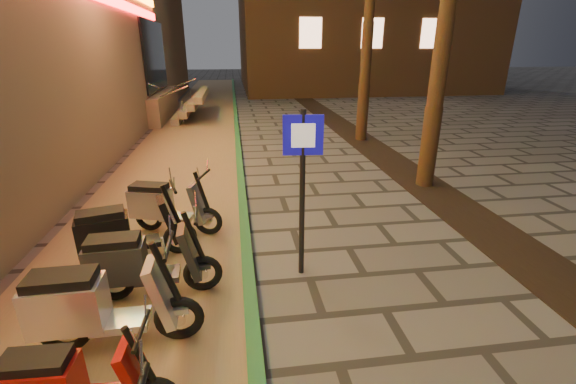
{
  "coord_description": "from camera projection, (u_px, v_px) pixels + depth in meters",
  "views": [
    {
      "loc": [
        -1.0,
        -1.42,
        3.22
      ],
      "look_at": [
        -0.26,
        3.84,
        1.2
      ],
      "focal_mm": 24.0,
      "sensor_mm": 36.0,
      "label": 1
    }
  ],
  "objects": [
    {
      "name": "planting_strip",
      "position": [
        471.0,
        218.0,
        7.69
      ],
      "size": [
        1.2,
        40.0,
        0.02
      ],
      "primitive_type": "cube",
      "color": "black",
      "rests_on": "ground"
    },
    {
      "name": "scooter_10",
      "position": [
        165.0,
        206.0,
        6.96
      ],
      "size": [
        1.68,
        0.87,
        1.19
      ],
      "rotation": [
        0.0,
        0.0,
        -0.28
      ],
      "color": "black",
      "rests_on": "ground"
    },
    {
      "name": "parking_strip",
      "position": [
        182.0,
        161.0,
        11.51
      ],
      "size": [
        3.4,
        60.0,
        0.01
      ],
      "primitive_type": "cube",
      "color": "#8C7251",
      "rests_on": "ground"
    },
    {
      "name": "green_curb",
      "position": [
        239.0,
        157.0,
        11.71
      ],
      "size": [
        0.18,
        60.0,
        0.1
      ],
      "primitive_type": "cube",
      "color": "#276A35",
      "rests_on": "ground"
    },
    {
      "name": "scooter_7",
      "position": [
        95.0,
        306.0,
        4.2
      ],
      "size": [
        1.82,
        0.64,
        1.29
      ],
      "rotation": [
        0.0,
        0.0,
        0.02
      ],
      "color": "black",
      "rests_on": "ground"
    },
    {
      "name": "scooter_8",
      "position": [
        138.0,
        263.0,
        5.09
      ],
      "size": [
        1.73,
        0.61,
        1.22
      ],
      "rotation": [
        0.0,
        0.0,
        0.06
      ],
      "color": "black",
      "rests_on": "ground"
    },
    {
      "name": "pedestrian_sign",
      "position": [
        303.0,
        173.0,
        5.28
      ],
      "size": [
        0.54,
        0.11,
        2.46
      ],
      "rotation": [
        0.0,
        0.0,
        -0.09
      ],
      "color": "black",
      "rests_on": "ground"
    },
    {
      "name": "scooter_9",
      "position": [
        123.0,
        233.0,
        5.9
      ],
      "size": [
        1.75,
        0.87,
        1.23
      ],
      "rotation": [
        0.0,
        0.0,
        0.27
      ],
      "color": "black",
      "rests_on": "ground"
    }
  ]
}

